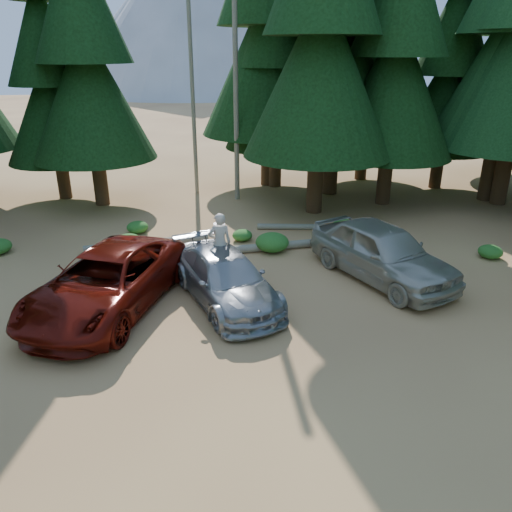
{
  "coord_description": "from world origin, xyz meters",
  "views": [
    {
      "loc": [
        -1.3,
        -9.78,
        7.0
      ],
      "look_at": [
        0.42,
        3.93,
        1.25
      ],
      "focal_mm": 35.0,
      "sensor_mm": 36.0,
      "label": 1
    }
  ],
  "objects_px": {
    "silver_minivan_center": "(226,279)",
    "frisbee_player": "(220,243)",
    "red_pickup": "(107,282)",
    "log_left": "(148,244)",
    "log_mid": "(293,227)",
    "log_right": "(278,246)",
    "silver_minivan_right": "(382,252)"
  },
  "relations": [
    {
      "from": "red_pickup",
      "to": "log_right",
      "type": "bearing_deg",
      "value": 56.52
    },
    {
      "from": "log_mid",
      "to": "log_right",
      "type": "xyz_separation_m",
      "value": [
        -0.98,
        -2.16,
        0.03
      ]
    },
    {
      "from": "log_left",
      "to": "log_right",
      "type": "xyz_separation_m",
      "value": [
        4.89,
        -0.82,
        -0.01
      ]
    },
    {
      "from": "log_left",
      "to": "log_mid",
      "type": "bearing_deg",
      "value": 3.1
    },
    {
      "from": "red_pickup",
      "to": "log_left",
      "type": "bearing_deg",
      "value": 102.67
    },
    {
      "from": "red_pickup",
      "to": "silver_minivan_right",
      "type": "distance_m",
      "value": 8.61
    },
    {
      "from": "frisbee_player",
      "to": "log_mid",
      "type": "distance_m",
      "value": 6.21
    },
    {
      "from": "frisbee_player",
      "to": "log_left",
      "type": "xyz_separation_m",
      "value": [
        -2.56,
        3.73,
        -1.33
      ]
    },
    {
      "from": "red_pickup",
      "to": "log_mid",
      "type": "relative_size",
      "value": 2.08
    },
    {
      "from": "frisbee_player",
      "to": "log_right",
      "type": "distance_m",
      "value": 3.96
    },
    {
      "from": "red_pickup",
      "to": "silver_minivan_right",
      "type": "height_order",
      "value": "silver_minivan_right"
    },
    {
      "from": "silver_minivan_right",
      "to": "log_right",
      "type": "relative_size",
      "value": 1.15
    },
    {
      "from": "silver_minivan_center",
      "to": "log_left",
      "type": "relative_size",
      "value": 1.08
    },
    {
      "from": "frisbee_player",
      "to": "log_mid",
      "type": "relative_size",
      "value": 0.65
    },
    {
      "from": "silver_minivan_center",
      "to": "log_left",
      "type": "xyz_separation_m",
      "value": [
        -2.66,
        4.69,
        -0.56
      ]
    },
    {
      "from": "log_left",
      "to": "log_right",
      "type": "height_order",
      "value": "log_left"
    },
    {
      "from": "log_left",
      "to": "log_mid",
      "type": "height_order",
      "value": "log_left"
    },
    {
      "from": "log_right",
      "to": "frisbee_player",
      "type": "bearing_deg",
      "value": -135.03
    },
    {
      "from": "frisbee_player",
      "to": "log_mid",
      "type": "xyz_separation_m",
      "value": [
        3.31,
        5.07,
        -1.37
      ]
    },
    {
      "from": "silver_minivan_center",
      "to": "log_right",
      "type": "height_order",
      "value": "silver_minivan_center"
    },
    {
      "from": "frisbee_player",
      "to": "log_mid",
      "type": "height_order",
      "value": "frisbee_player"
    },
    {
      "from": "silver_minivan_right",
      "to": "log_left",
      "type": "xyz_separation_m",
      "value": [
        -7.8,
        3.69,
        -0.76
      ]
    },
    {
      "from": "red_pickup",
      "to": "silver_minivan_center",
      "type": "height_order",
      "value": "red_pickup"
    },
    {
      "from": "silver_minivan_right",
      "to": "log_mid",
      "type": "height_order",
      "value": "silver_minivan_right"
    },
    {
      "from": "silver_minivan_center",
      "to": "frisbee_player",
      "type": "distance_m",
      "value": 1.23
    },
    {
      "from": "silver_minivan_center",
      "to": "frisbee_player",
      "type": "relative_size",
      "value": 2.6
    },
    {
      "from": "log_left",
      "to": "log_mid",
      "type": "xyz_separation_m",
      "value": [
        5.87,
        1.34,
        -0.04
      ]
    },
    {
      "from": "red_pickup",
      "to": "log_mid",
      "type": "bearing_deg",
      "value": 64.24
    },
    {
      "from": "red_pickup",
      "to": "log_mid",
      "type": "height_order",
      "value": "red_pickup"
    },
    {
      "from": "silver_minivan_right",
      "to": "frisbee_player",
      "type": "relative_size",
      "value": 2.82
    },
    {
      "from": "log_mid",
      "to": "log_left",
      "type": "bearing_deg",
      "value": -158.0
    },
    {
      "from": "frisbee_player",
      "to": "silver_minivan_center",
      "type": "bearing_deg",
      "value": 92.21
    }
  ]
}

